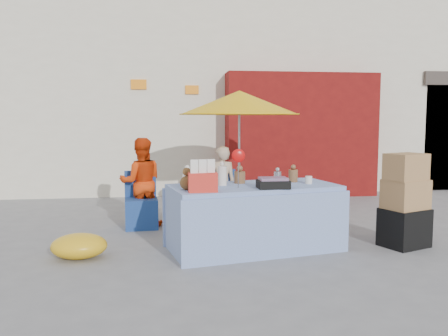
{
  "coord_description": "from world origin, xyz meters",
  "views": [
    {
      "loc": [
        -0.81,
        -5.56,
        1.65
      ],
      "look_at": [
        0.04,
        0.6,
        1.0
      ],
      "focal_mm": 38.0,
      "sensor_mm": 36.0,
      "label": 1
    }
  ],
  "objects": [
    {
      "name": "tarp_bundle",
      "position": [
        -1.76,
        0.1,
        0.15
      ],
      "size": [
        0.7,
        0.58,
        0.3
      ],
      "primitive_type": "ellipsoid",
      "rotation": [
        0.0,
        0.0,
        0.09
      ],
      "color": "gold",
      "rests_on": "ground"
    },
    {
      "name": "chair_right",
      "position": [
        0.16,
        1.61,
        0.26
      ],
      "size": [
        0.51,
        0.5,
        0.85
      ],
      "rotation": [
        0.0,
        0.0,
        0.07
      ],
      "color": "navy",
      "rests_on": "ground"
    },
    {
      "name": "box_stack",
      "position": [
        2.32,
        0.07,
        0.56
      ],
      "size": [
        0.67,
        0.61,
        1.21
      ],
      "rotation": [
        0.0,
        0.0,
        0.37
      ],
      "color": "black",
      "rests_on": "ground"
    },
    {
      "name": "market_table",
      "position": [
        0.36,
        0.21,
        0.42
      ],
      "size": [
        2.28,
        1.39,
        1.29
      ],
      "rotation": [
        0.0,
        0.0,
        0.19
      ],
      "color": "#8EAAE3",
      "rests_on": "ground"
    },
    {
      "name": "backdrop",
      "position": [
        0.52,
        7.52,
        3.1
      ],
      "size": [
        14.0,
        8.0,
        7.8
      ],
      "color": "silver",
      "rests_on": "ground"
    },
    {
      "name": "chair_left",
      "position": [
        -1.09,
        1.61,
        0.26
      ],
      "size": [
        0.51,
        0.5,
        0.85
      ],
      "rotation": [
        0.0,
        0.0,
        0.07
      ],
      "color": "navy",
      "rests_on": "ground"
    },
    {
      "name": "vendor_beige",
      "position": [
        0.17,
        1.75,
        0.61
      ],
      "size": [
        0.47,
        0.32,
        1.22
      ],
      "primitive_type": "imported",
      "rotation": [
        0.0,
        0.0,
        3.21
      ],
      "color": "#CBAE8F",
      "rests_on": "ground"
    },
    {
      "name": "umbrella",
      "position": [
        0.47,
        1.9,
        1.89
      ],
      "size": [
        1.9,
        1.9,
        2.09
      ],
      "color": "gray",
      "rests_on": "ground"
    },
    {
      "name": "ground",
      "position": [
        0.0,
        0.0,
        0.0
      ],
      "size": [
        80.0,
        80.0,
        0.0
      ],
      "primitive_type": "plane",
      "color": "slate",
      "rests_on": "ground"
    },
    {
      "name": "vendor_orange",
      "position": [
        -1.08,
        1.75,
        0.68
      ],
      "size": [
        0.7,
        0.56,
        1.36
      ],
      "primitive_type": "imported",
      "rotation": [
        0.0,
        0.0,
        3.21
      ],
      "color": "red",
      "rests_on": "ground"
    }
  ]
}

